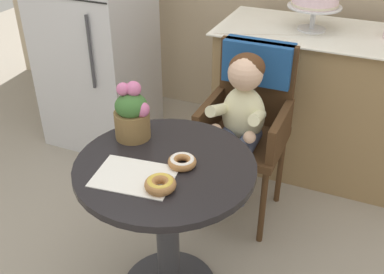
{
  "coord_description": "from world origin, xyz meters",
  "views": [
    {
      "loc": [
        0.68,
        -1.3,
        1.74
      ],
      "look_at": [
        0.05,
        0.15,
        0.77
      ],
      "focal_mm": 42.61,
      "sensor_mm": 36.0,
      "label": 1
    }
  ],
  "objects": [
    {
      "name": "refrigerator",
      "position": [
        -1.05,
        1.1,
        0.85
      ],
      "size": [
        0.64,
        0.63,
        1.7
      ],
      "color": "silver",
      "rests_on": "ground"
    },
    {
      "name": "wicker_chair",
      "position": [
        0.12,
        0.76,
        0.64
      ],
      "size": [
        0.42,
        0.45,
        0.95
      ],
      "rotation": [
        0.0,
        0.0,
        0.01
      ],
      "color": "#472D19",
      "rests_on": "ground"
    },
    {
      "name": "donut_mid",
      "position": [
        0.06,
        -0.15,
        0.74
      ],
      "size": [
        0.12,
        0.12,
        0.04
      ],
      "color": "#AD7542",
      "rests_on": "cafe_table"
    },
    {
      "name": "cafe_table",
      "position": [
        0.0,
        0.0,
        0.51
      ],
      "size": [
        0.72,
        0.72,
        0.72
      ],
      "color": "black",
      "rests_on": "ground"
    },
    {
      "name": "flower_vase",
      "position": [
        -0.21,
        0.13,
        0.83
      ],
      "size": [
        0.16,
        0.15,
        0.25
      ],
      "color": "brown",
      "rests_on": "cafe_table"
    },
    {
      "name": "paper_napkin",
      "position": [
        -0.07,
        -0.12,
        0.72
      ],
      "size": [
        0.32,
        0.25,
        0.0
      ],
      "primitive_type": "cube",
      "rotation": [
        0.0,
        0.0,
        0.13
      ],
      "color": "white",
      "rests_on": "cafe_table"
    },
    {
      "name": "display_counter",
      "position": [
        0.55,
        1.3,
        0.45
      ],
      "size": [
        1.56,
        0.62,
        0.9
      ],
      "color": "#93754C",
      "rests_on": "ground"
    },
    {
      "name": "donut_front",
      "position": [
        0.07,
        0.01,
        0.74
      ],
      "size": [
        0.11,
        0.11,
        0.04
      ],
      "color": "#AD7542",
      "rests_on": "cafe_table"
    },
    {
      "name": "seated_child",
      "position": [
        0.12,
        0.6,
        0.68
      ],
      "size": [
        0.27,
        0.32,
        0.73
      ],
      "color": "beige",
      "rests_on": "ground"
    }
  ]
}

